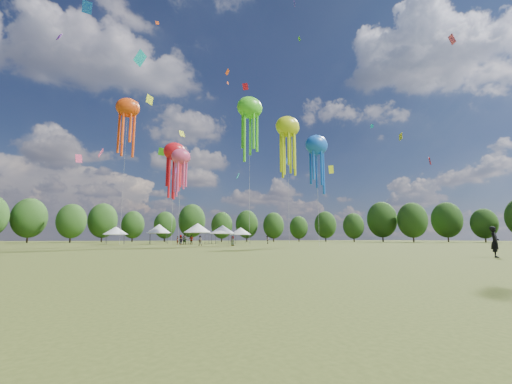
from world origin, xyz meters
name	(u,v)px	position (x,y,z in m)	size (l,w,h in m)	color
ground	(375,258)	(0.00, 0.00, 0.00)	(300.00, 300.00, 0.00)	#384416
observer_main	(495,242)	(7.64, -2.12, 0.98)	(0.71, 0.47, 1.95)	black
spectator_near	(200,241)	(-3.81, 36.69, 0.82)	(0.80, 0.62, 1.64)	gray
spectators_far	(201,240)	(-1.60, 46.72, 0.88)	(20.28, 20.50, 1.89)	gray
festival_tents	(194,229)	(-1.88, 53.96, 3.10)	(32.27, 11.46, 4.36)	#47474C
show_kites	(244,136)	(4.97, 40.45, 20.75)	(37.69, 21.46, 28.71)	red
small_kites	(210,97)	(-1.20, 43.68, 29.10)	(63.50, 64.75, 35.65)	red
treeline	(180,216)	(-3.87, 62.51, 6.54)	(201.57, 95.24, 13.43)	#38281C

